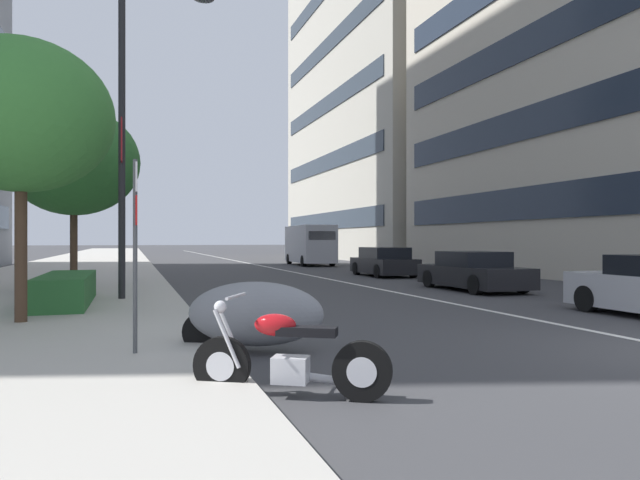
% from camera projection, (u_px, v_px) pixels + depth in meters
% --- Properties ---
extents(sidewalk_right_plaza, '(160.00, 8.27, 0.15)m').
position_uv_depth(sidewalk_right_plaza, '(80.00, 268.00, 33.45)').
color(sidewalk_right_plaza, '#B2ADA3').
rests_on(sidewalk_right_plaza, ground).
extents(lane_centre_stripe, '(110.00, 0.16, 0.01)m').
position_uv_depth(lane_centre_stripe, '(250.00, 263.00, 41.62)').
color(lane_centre_stripe, silver).
rests_on(lane_centre_stripe, ground).
extents(motorcycle_under_tarp, '(1.14, 1.97, 1.09)m').
position_uv_depth(motorcycle_under_tarp, '(288.00, 359.00, 6.18)').
color(motorcycle_under_tarp, black).
rests_on(motorcycle_under_tarp, ground).
extents(motorcycle_second_in_row, '(1.56, 2.20, 1.07)m').
position_uv_depth(motorcycle_second_in_row, '(254.00, 314.00, 8.61)').
color(motorcycle_second_in_row, gray).
rests_on(motorcycle_second_in_row, ground).
extents(car_mid_block_traffic, '(4.47, 1.96, 1.31)m').
position_uv_depth(car_mid_block_traffic, '(473.00, 272.00, 19.47)').
color(car_mid_block_traffic, black).
rests_on(car_mid_block_traffic, ground).
extents(car_approaching_light, '(4.16, 1.98, 1.35)m').
position_uv_depth(car_approaching_light, '(384.00, 262.00, 27.02)').
color(car_approaching_light, black).
rests_on(car_approaching_light, ground).
extents(delivery_van_ahead, '(6.21, 2.35, 2.66)m').
position_uv_depth(delivery_van_ahead, '(310.00, 244.00, 38.99)').
color(delivery_van_ahead, '#B7B7BC').
rests_on(delivery_van_ahead, ground).
extents(parking_sign_by_curb, '(0.32, 0.06, 2.64)m').
position_uv_depth(parking_sign_by_curb, '(136.00, 232.00, 7.85)').
color(parking_sign_by_curb, '#47494C').
rests_on(parking_sign_by_curb, sidewalk_right_plaza).
extents(street_lamp_with_banners, '(1.26, 2.51, 8.36)m').
position_uv_depth(street_lamp_with_banners, '(136.00, 111.00, 15.30)').
color(street_lamp_with_banners, '#232326').
rests_on(street_lamp_with_banners, sidewalk_right_plaza).
extents(clipped_hedge_bed, '(4.29, 1.10, 0.71)m').
position_uv_depth(clipped_hedge_bed, '(66.00, 289.00, 13.87)').
color(clipped_hedge_bed, '#28602D').
rests_on(clipped_hedge_bed, sidewalk_right_plaza).
extents(street_tree_mid_sidewalk, '(3.38, 3.38, 5.32)m').
position_uv_depth(street_tree_mid_sidewalk, '(21.00, 116.00, 10.85)').
color(street_tree_mid_sidewalk, '#473323').
rests_on(street_tree_mid_sidewalk, sidewalk_right_plaza).
extents(street_tree_by_lamp_post, '(3.91, 3.91, 5.63)m').
position_uv_depth(street_tree_by_lamp_post, '(74.00, 161.00, 17.67)').
color(street_tree_by_lamp_post, '#473323').
rests_on(street_tree_by_lamp_post, sidewalk_right_plaza).
extents(office_tower_near_left, '(27.62, 18.39, 43.23)m').
position_uv_depth(office_tower_near_left, '(417.00, 33.00, 55.36)').
color(office_tower_near_left, '#B7B2A3').
rests_on(office_tower_near_left, ground).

